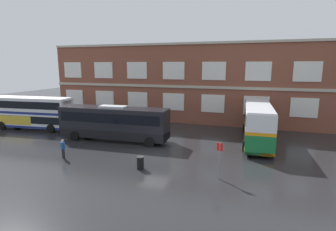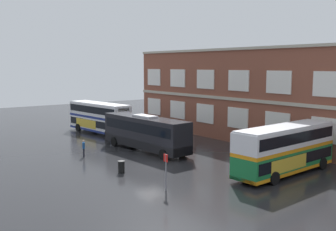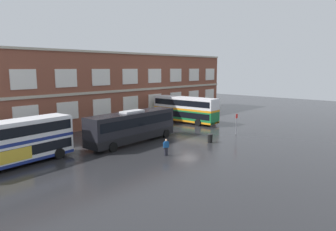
{
  "view_description": "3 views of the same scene",
  "coord_description": "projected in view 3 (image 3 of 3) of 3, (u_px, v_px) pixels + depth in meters",
  "views": [
    {
      "loc": [
        8.53,
        -21.43,
        8.1
      ],
      "look_at": [
        -0.26,
        4.69,
        2.86
      ],
      "focal_mm": 28.53,
      "sensor_mm": 36.0,
      "label": 1
    },
    {
      "loc": [
        28.54,
        -20.1,
        9.03
      ],
      "look_at": [
        -2.81,
        3.99,
        4.05
      ],
      "focal_mm": 42.59,
      "sensor_mm": 36.0,
      "label": 2
    },
    {
      "loc": [
        -29.28,
        -23.03,
        8.63
      ],
      "look_at": [
        -0.78,
        2.59,
        2.71
      ],
      "focal_mm": 32.92,
      "sensor_mm": 36.0,
      "label": 3
    }
  ],
  "objects": [
    {
      "name": "bus_stand_flag",
      "position": [
        236.0,
        122.0,
        40.3
      ],
      "size": [
        0.44,
        0.1,
        2.7
      ],
      "color": "slate",
      "rests_on": "ground"
    },
    {
      "name": "waiting_passenger",
      "position": [
        166.0,
        147.0,
        30.45
      ],
      "size": [
        0.62,
        0.39,
        1.7
      ],
      "color": "black",
      "rests_on": "ground"
    },
    {
      "name": "ground_plane",
      "position": [
        176.0,
        136.0,
        39.37
      ],
      "size": [
        120.0,
        120.0,
        0.0
      ],
      "primitive_type": "plane",
      "color": "#232326"
    },
    {
      "name": "touring_coach",
      "position": [
        132.0,
        127.0,
        35.58
      ],
      "size": [
        12.11,
        3.33,
        3.8
      ],
      "color": "black",
      "rests_on": "ground"
    },
    {
      "name": "station_litter_bin",
      "position": [
        210.0,
        138.0,
        35.91
      ],
      "size": [
        0.6,
        0.6,
        1.03
      ],
      "color": "black",
      "rests_on": "ground"
    },
    {
      "name": "double_decker_near",
      "position": [
        11.0,
        143.0,
        26.96
      ],
      "size": [
        11.2,
        3.66,
        4.07
      ],
      "color": "silver",
      "rests_on": "ground"
    },
    {
      "name": "double_decker_middle",
      "position": [
        185.0,
        109.0,
        49.05
      ],
      "size": [
        3.28,
        11.12,
        4.07
      ],
      "color": "#197038",
      "rests_on": "ground"
    },
    {
      "name": "brick_terminal_building",
      "position": [
        114.0,
        88.0,
        51.27
      ],
      "size": [
        49.63,
        8.19,
        11.06
      ],
      "color": "brown",
      "rests_on": "ground"
    }
  ]
}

